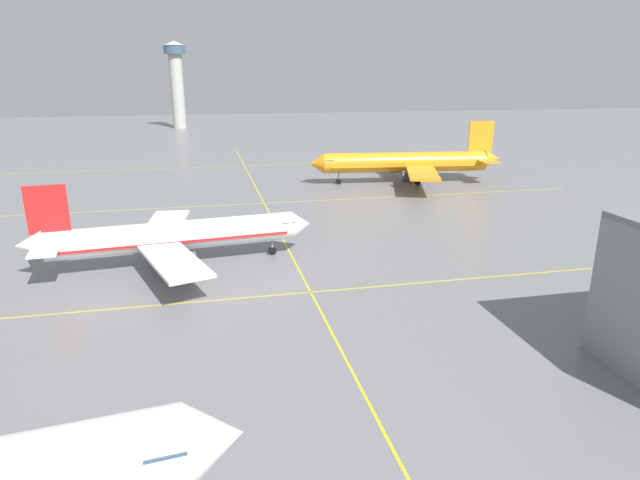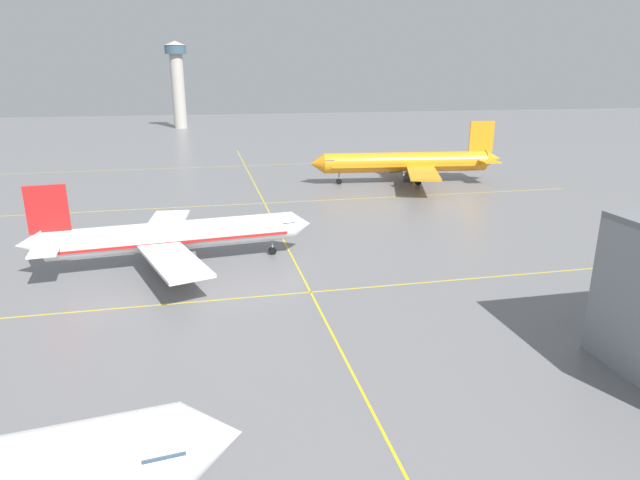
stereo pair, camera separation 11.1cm
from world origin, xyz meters
name	(u,v)px [view 2 (the right image)]	position (x,y,z in m)	size (l,w,h in m)	color
airliner_second_row	(172,236)	(-13.99, 50.43, 3.52)	(33.15, 28.43, 10.30)	white
airliner_third_row	(408,162)	(30.90, 91.64, 4.22)	(39.76, 34.10, 12.36)	orange
taxiway_markings	(282,236)	(0.00, 59.20, 0.00)	(117.62, 179.52, 0.01)	yellow
control_tower	(177,78)	(-18.02, 221.89, 19.95)	(8.82, 8.82, 34.05)	#ADA89E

